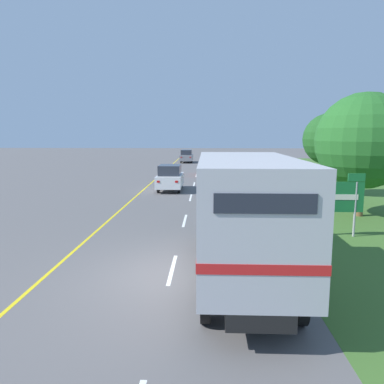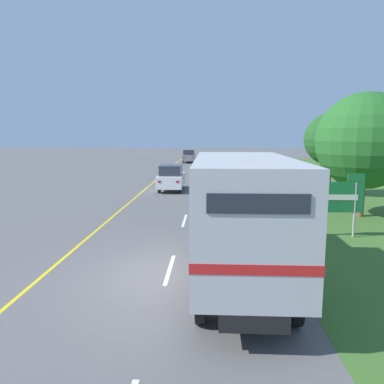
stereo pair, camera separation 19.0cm
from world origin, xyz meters
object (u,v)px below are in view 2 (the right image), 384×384
Objects in this scene: horse_trailer_truck at (240,213)px; roadside_tree_near at (365,141)px; lead_car_grey_ahead at (189,156)px; roadside_tree_mid at (331,139)px; highway_sign at (338,198)px; lead_car_red_ahead at (214,165)px; lead_car_white at (171,178)px.

roadside_tree_near reaches higher than horse_trailer_truck.
roadside_tree_near reaches higher than lead_car_grey_ahead.
roadside_tree_near is 6.55m from roadside_tree_mid.
lead_car_grey_ahead is at bearing 101.83° from highway_sign.
roadside_tree_mid is at bearing -58.86° from lead_car_red_ahead.
horse_trailer_truck is 1.48× the size of roadside_tree_mid.
lead_car_white is 14.67m from highway_sign.
lead_car_white is 0.96× the size of lead_car_red_ahead.
roadside_tree_near is 1.12× the size of roadside_tree_mid.
roadside_tree_near is at bearing -73.19° from lead_car_grey_ahead.
lead_car_red_ahead is 20.63m from roadside_tree_near.
roadside_tree_near reaches higher than roadside_tree_mid.
roadside_tree_near is at bearing -93.22° from roadside_tree_mid.
roadside_tree_near is (10.79, -35.71, 2.86)m from lead_car_grey_ahead.
roadside_tree_mid is at bearing -69.07° from lead_car_grey_ahead.
lead_car_red_ahead is at bearing 121.14° from roadside_tree_mid.
roadside_tree_near reaches higher than lead_car_white.
roadside_tree_near reaches higher than highway_sign.
roadside_tree_mid is (2.85, 10.48, 2.20)m from highway_sign.
horse_trailer_truck is at bearing -127.67° from roadside_tree_near.
horse_trailer_truck is 11.25m from roadside_tree_near.
lead_car_red_ahead is at bearing 110.72° from roadside_tree_near.
horse_trailer_truck is 27.93m from lead_car_red_ahead.
roadside_tree_mid reaches higher than lead_car_red_ahead.
lead_car_white is 27.39m from lead_car_grey_ahead.
lead_car_red_ahead is at bearing 101.63° from highway_sign.
horse_trailer_truck is 6.49m from highway_sign.
roadside_tree_near is (2.48, 3.94, 2.21)m from highway_sign.
lead_car_white is 11.39m from roadside_tree_mid.
lead_car_white is 1.54× the size of highway_sign.
lead_car_white is 0.72× the size of roadside_tree_mid.
highway_sign is (4.30, 4.85, -0.39)m from horse_trailer_truck.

